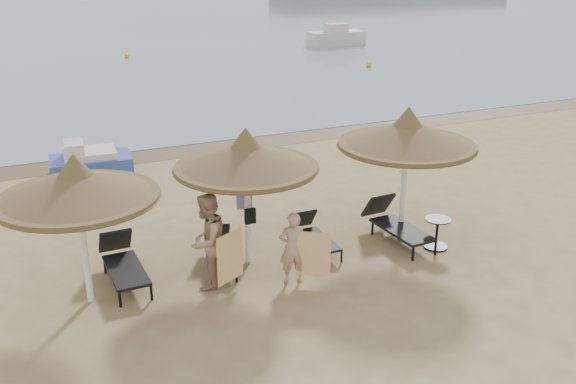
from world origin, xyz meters
The scene contains 20 objects.
ground centered at (0.00, 0.00, 0.00)m, with size 160.00×160.00×0.00m, color #A08A5C.
sea centered at (0.00, 80.00, 0.01)m, with size 200.00×140.00×0.03m, color slate.
wet_sand_strip centered at (0.00, 9.40, 0.00)m, with size 200.00×1.60×0.01m, color brown.
palapa_left centered at (-3.22, 0.38, 2.41)m, with size 3.05×3.05×3.02m.
palapa_center centered at (0.21, 0.70, 2.43)m, with size 3.08×3.08×3.06m.
palapa_right centered at (4.04, 0.48, 2.53)m, with size 3.20×3.20×3.18m.
lounger_far_left centered at (-2.46, 0.99, 0.41)m, with size 0.73×2.05×0.91m.
lounger_near_left centered at (-0.40, 0.85, 0.34)m, with size 0.92×1.77×0.76m.
lounger_near_right centered at (1.83, 0.75, 0.34)m, with size 0.58×1.70×0.76m.
lounger_far_right centered at (3.80, 0.39, 0.42)m, with size 0.81×2.13×0.94m.
side_table centered at (4.43, -0.39, 0.34)m, with size 0.59×0.59×0.71m.
person_left centered at (-0.91, 0.01, 1.16)m, with size 1.07×0.69×2.32m, color tan.
person_right centered at (0.72, -0.54, 0.90)m, with size 0.83×0.54×1.81m, color tan.
towel_left centered at (-0.56, -0.34, 0.74)m, with size 0.67×0.39×1.07m.
towel_right centered at (1.07, -0.79, 0.68)m, with size 0.61×0.37×0.98m.
bag_patterned centered at (0.21, 0.88, 1.41)m, with size 0.36×0.21×0.43m.
bag_dark centered at (0.21, 0.54, 1.15)m, with size 0.24×0.08×0.34m.
pedal_boat centered at (-2.15, 8.05, 0.41)m, with size 2.46×1.54×1.11m.
buoy_mid centered at (3.18, 30.35, 0.16)m, with size 0.32×0.32×0.32m, color yellow.
buoy_right centered at (15.50, 21.23, 0.18)m, with size 0.36×0.36×0.36m, color yellow.
Camera 1 is at (-4.17, -11.28, 6.47)m, focal length 40.00 mm.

